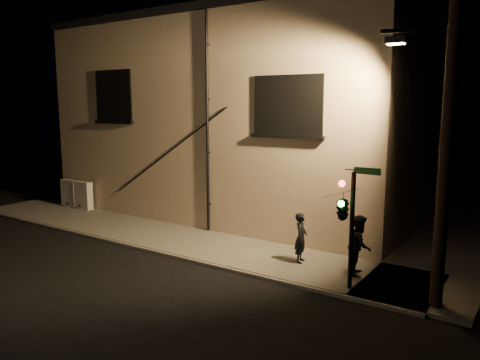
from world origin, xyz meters
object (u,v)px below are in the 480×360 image
Objects in this scene: pedestrian_a at (301,238)px; utility_cabinet at (77,194)px; pedestrian_b at (360,245)px; streetlamp_pole at (442,154)px; traffic_signal at (344,207)px.

utility_cabinet is at bearing 71.20° from pedestrian_a.
pedestrian_b is at bearing -4.45° from utility_cabinet.
pedestrian_a is (12.46, -1.09, 0.13)m from utility_cabinet.
pedestrian_a is at bearing 166.00° from streetlamp_pole.
utility_cabinet is at bearing 71.75° from pedestrian_b.
streetlamp_pole is at bearing 6.25° from traffic_signal.
pedestrian_b is (1.89, -0.03, 0.09)m from pedestrian_a.
utility_cabinet is 0.60× the size of traffic_signal.
traffic_signal is 2.76m from streetlamp_pole.
pedestrian_a is 0.48× the size of traffic_signal.
utility_cabinet is 12.50m from pedestrian_a.
pedestrian_a is at bearing -4.99° from utility_cabinet.
pedestrian_a is at bearing 145.35° from traffic_signal.
streetlamp_pole is at bearing -117.80° from pedestrian_a.
traffic_signal is (1.85, -1.28, 1.43)m from pedestrian_a.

